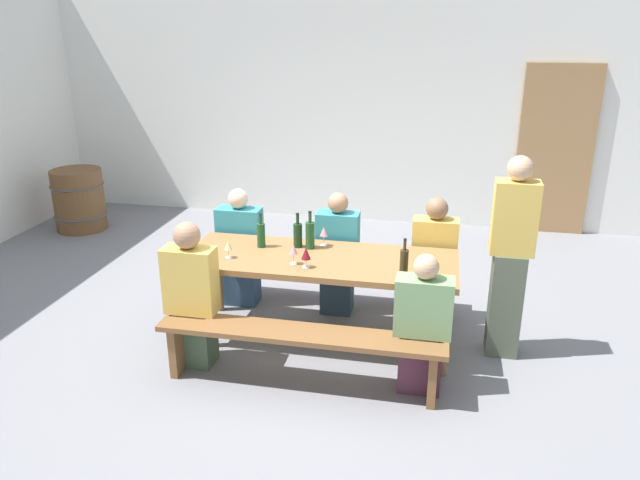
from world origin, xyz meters
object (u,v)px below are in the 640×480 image
(wine_glass_2, at_px, (306,254))
(standing_host, at_px, (510,261))
(wine_glass_1, at_px, (192,248))
(tasting_table, at_px, (320,266))
(bench_near, at_px, (300,342))
(wine_barrel, at_px, (79,200))
(wine_glass_3, at_px, (324,232))
(wine_bottle_3, at_px, (261,234))
(wooden_door, at_px, (555,151))
(seated_guest_far_0, at_px, (240,251))
(seated_guest_near_1, at_px, (422,328))
(seated_guest_far_2, at_px, (433,264))
(wine_glass_4, at_px, (293,250))
(wine_bottle_1, at_px, (298,235))
(wine_bottle_0, at_px, (404,263))
(wine_bottle_2, at_px, (310,234))
(seated_guest_near_0, at_px, (192,298))
(seated_guest_far_1, at_px, (337,257))
(bench_far, at_px, (335,269))

(wine_glass_2, height_order, standing_host, standing_host)
(wine_glass_1, bearing_deg, tasting_table, 14.49)
(bench_near, height_order, wine_barrel, wine_barrel)
(wine_glass_2, height_order, wine_glass_3, wine_glass_3)
(wine_bottle_3, height_order, wine_glass_1, wine_bottle_3)
(wooden_door, distance_m, seated_guest_far_0, 4.25)
(wine_bottle_3, height_order, standing_host, standing_host)
(seated_guest_near_1, bearing_deg, seated_guest_far_0, 57.13)
(seated_guest_far_2, bearing_deg, seated_guest_far_0, -90.00)
(wooden_door, bearing_deg, wine_glass_4, -124.65)
(bench_near, height_order, wine_glass_3, wine_glass_3)
(wine_bottle_1, distance_m, wine_bottle_3, 0.31)
(wine_bottle_0, height_order, wine_bottle_2, wine_bottle_2)
(wooden_door, relative_size, wine_glass_4, 12.84)
(wooden_door, height_order, standing_host, wooden_door)
(wine_bottle_1, distance_m, wine_glass_3, 0.22)
(seated_guest_far_2, bearing_deg, seated_guest_near_1, -2.05)
(seated_guest_far_0, bearing_deg, wine_bottle_2, 63.60)
(seated_guest_near_0, xyz_separation_m, seated_guest_far_0, (0.01, 1.13, -0.03))
(seated_guest_near_0, bearing_deg, seated_guest_near_1, -90.00)
(wine_glass_1, distance_m, seated_guest_far_1, 1.36)
(wine_glass_1, bearing_deg, seated_guest_far_1, 38.27)
(seated_guest_near_0, xyz_separation_m, seated_guest_near_1, (1.76, 0.00, -0.07))
(wine_bottle_0, relative_size, wine_glass_4, 1.91)
(bench_far, relative_size, wine_bottle_2, 6.47)
(wine_glass_1, bearing_deg, seated_guest_near_0, -70.67)
(wine_glass_1, relative_size, seated_guest_far_0, 0.13)
(wine_bottle_1, bearing_deg, seated_guest_near_1, -34.88)
(seated_guest_near_1, bearing_deg, bench_near, 99.82)
(bench_far, height_order, wine_glass_1, wine_glass_1)
(wine_glass_4, bearing_deg, seated_guest_far_0, 133.36)
(tasting_table, distance_m, wine_bottle_1, 0.36)
(seated_guest_far_1, bearing_deg, seated_guest_far_0, -90.00)
(wine_bottle_3, relative_size, seated_guest_far_1, 0.26)
(bench_far, height_order, wine_glass_4, wine_glass_4)
(seated_guest_far_2, bearing_deg, wine_glass_1, -66.63)
(wooden_door, relative_size, wine_glass_3, 12.41)
(tasting_table, distance_m, wine_glass_4, 0.32)
(wine_bottle_2, relative_size, wine_glass_1, 2.18)
(bench_near, distance_m, bench_far, 1.43)
(bench_far, xyz_separation_m, wine_bottle_0, (0.70, -1.00, 0.51))
(wine_bottle_2, relative_size, seated_guest_near_1, 0.31)
(tasting_table, height_order, bench_far, tasting_table)
(seated_guest_near_0, bearing_deg, wine_glass_1, 19.33)
(seated_guest_near_0, bearing_deg, seated_guest_far_1, -39.62)
(wine_bottle_1, bearing_deg, wooden_door, 51.56)
(wine_glass_1, bearing_deg, wine_glass_2, 1.54)
(bench_near, relative_size, wine_barrel, 2.70)
(wine_glass_3, distance_m, wine_barrel, 4.15)
(wine_bottle_3, bearing_deg, wine_bottle_2, 6.85)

